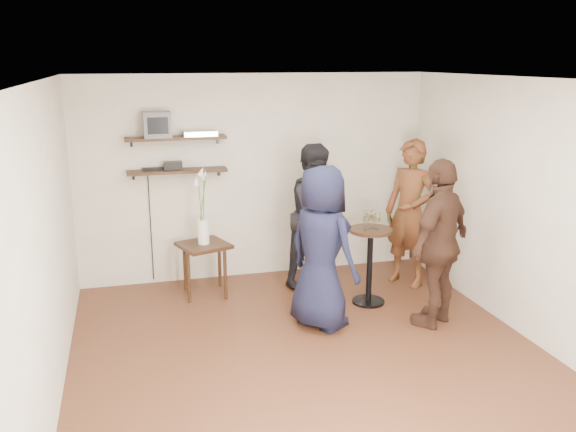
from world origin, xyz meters
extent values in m
cube|color=#492617|center=(0.00, 0.00, -0.02)|extent=(4.50, 5.00, 0.04)
cube|color=white|center=(0.00, 0.00, 2.62)|extent=(4.50, 5.00, 0.04)
cube|color=white|center=(0.00, 2.52, 1.30)|extent=(4.50, 0.04, 2.60)
cube|color=white|center=(0.00, -2.52, 1.30)|extent=(4.50, 0.04, 2.60)
cube|color=white|center=(-2.27, 0.00, 1.30)|extent=(0.04, 5.00, 2.60)
cube|color=white|center=(2.27, 0.00, 1.30)|extent=(0.04, 5.00, 2.60)
cube|color=black|center=(-1.00, 2.38, 1.85)|extent=(1.20, 0.25, 0.04)
cube|color=black|center=(-1.00, 2.38, 1.45)|extent=(1.20, 0.25, 0.04)
cube|color=#59595B|center=(-1.21, 2.38, 2.02)|extent=(0.32, 0.30, 0.30)
cube|color=silver|center=(-0.71, 2.38, 1.90)|extent=(0.40, 0.24, 0.06)
cube|color=black|center=(-1.05, 2.38, 1.52)|extent=(0.22, 0.10, 0.10)
cube|color=black|center=(-1.27, 2.42, 1.48)|extent=(0.30, 0.05, 0.03)
cube|color=black|center=(-0.77, 1.93, 0.62)|extent=(0.68, 0.68, 0.04)
cylinder|color=black|center=(-0.98, 1.72, 0.30)|extent=(0.04, 0.04, 0.60)
cylinder|color=black|center=(-0.55, 1.72, 0.30)|extent=(0.04, 0.04, 0.60)
cylinder|color=black|center=(-0.98, 2.15, 0.30)|extent=(0.04, 0.04, 0.60)
cylinder|color=black|center=(-0.55, 2.15, 0.30)|extent=(0.04, 0.04, 0.60)
cylinder|color=white|center=(-0.77, 1.93, 0.79)|extent=(0.14, 0.14, 0.29)
cylinder|color=#337421|center=(-0.79, 1.93, 1.08)|extent=(0.01, 0.07, 0.53)
cone|color=white|center=(-0.83, 1.93, 1.40)|extent=(0.07, 0.08, 0.12)
cylinder|color=#337421|center=(-0.75, 1.94, 1.11)|extent=(0.03, 0.05, 0.59)
cone|color=white|center=(-0.72, 1.96, 1.46)|extent=(0.10, 0.12, 0.12)
cylinder|color=#337421|center=(-0.77, 1.92, 1.14)|extent=(0.09, 0.08, 0.64)
cone|color=white|center=(-0.77, 1.89, 1.52)|extent=(0.12, 0.12, 0.12)
cylinder|color=black|center=(1.04, 1.17, 0.88)|extent=(0.49, 0.49, 0.04)
cylinder|color=black|center=(1.04, 1.17, 0.44)|extent=(0.07, 0.07, 0.83)
cylinder|color=black|center=(1.04, 1.17, 0.01)|extent=(0.38, 0.38, 0.03)
cylinder|color=silver|center=(0.97, 1.14, 0.90)|extent=(0.06, 0.06, 0.00)
cylinder|color=silver|center=(0.97, 1.14, 0.95)|extent=(0.01, 0.01, 0.10)
cylinder|color=silver|center=(0.97, 1.14, 1.06)|extent=(0.07, 0.07, 0.12)
cylinder|color=#EDC861|center=(0.97, 1.14, 1.03)|extent=(0.07, 0.07, 0.06)
cylinder|color=silver|center=(1.10, 1.13, 0.90)|extent=(0.06, 0.06, 0.00)
cylinder|color=silver|center=(1.10, 1.13, 0.94)|extent=(0.01, 0.01, 0.08)
cylinder|color=silver|center=(1.10, 1.13, 1.04)|extent=(0.06, 0.06, 0.10)
cylinder|color=#EDC861|center=(1.10, 1.13, 1.02)|extent=(0.06, 0.06, 0.06)
cylinder|color=silver|center=(1.03, 1.23, 0.90)|extent=(0.06, 0.06, 0.00)
cylinder|color=silver|center=(1.03, 1.23, 0.94)|extent=(0.01, 0.01, 0.08)
cylinder|color=silver|center=(1.03, 1.23, 1.04)|extent=(0.06, 0.06, 0.10)
cylinder|color=#EDC861|center=(1.03, 1.23, 1.02)|extent=(0.06, 0.06, 0.06)
cylinder|color=silver|center=(1.08, 1.19, 0.90)|extent=(0.06, 0.06, 0.00)
cylinder|color=silver|center=(1.08, 1.19, 0.95)|extent=(0.01, 0.01, 0.09)
cylinder|color=silver|center=(1.08, 1.19, 1.05)|extent=(0.07, 0.07, 0.11)
cylinder|color=#EDC861|center=(1.08, 1.19, 1.02)|extent=(0.06, 0.06, 0.06)
imported|color=#A7131A|center=(1.76, 1.64, 0.92)|extent=(0.74, 0.80, 1.83)
imported|color=black|center=(0.65, 1.93, 0.89)|extent=(1.08, 1.00, 1.78)
imported|color=black|center=(0.31, 0.72, 0.87)|extent=(0.91, 1.01, 1.74)
imported|color=#3F251B|center=(1.52, 0.46, 0.90)|extent=(1.12, 0.95, 1.80)
camera|label=1|loc=(-1.60, -5.01, 2.77)|focal=38.00mm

